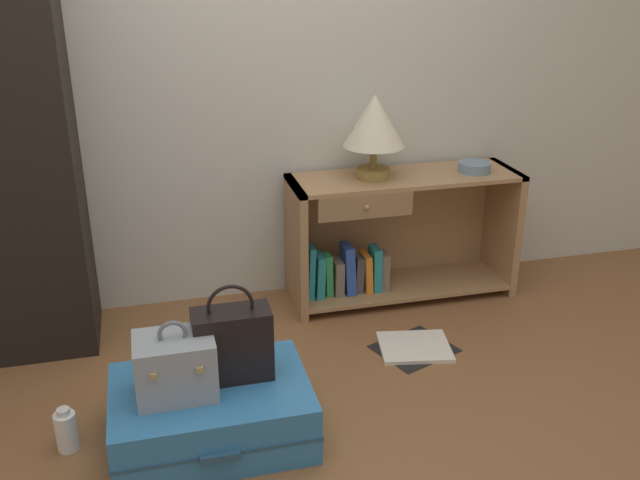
% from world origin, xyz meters
% --- Properties ---
extents(ground_plane, '(9.00, 9.00, 0.00)m').
position_xyz_m(ground_plane, '(0.00, 0.00, 0.00)').
color(ground_plane, brown).
extents(back_wall, '(6.40, 0.10, 2.60)m').
position_xyz_m(back_wall, '(0.00, 1.50, 1.30)').
color(back_wall, beige).
rests_on(back_wall, ground_plane).
extents(bookshelf, '(1.19, 0.39, 0.67)m').
position_xyz_m(bookshelf, '(0.70, 1.25, 0.33)').
color(bookshelf, '#A37A51').
rests_on(bookshelf, ground_plane).
extents(table_lamp, '(0.31, 0.31, 0.42)m').
position_xyz_m(table_lamp, '(0.58, 1.24, 0.95)').
color(table_lamp, olive).
rests_on(table_lamp, bookshelf).
extents(bowl, '(0.17, 0.17, 0.05)m').
position_xyz_m(bowl, '(1.12, 1.20, 0.70)').
color(bowl, slate).
rests_on(bowl, bookshelf).
extents(suitcase_large, '(0.75, 0.54, 0.23)m').
position_xyz_m(suitcase_large, '(-0.37, 0.26, 0.12)').
color(suitcase_large, teal).
rests_on(suitcase_large, ground_plane).
extents(train_case, '(0.29, 0.22, 0.30)m').
position_xyz_m(train_case, '(-0.49, 0.24, 0.35)').
color(train_case, '#8E99A3').
rests_on(train_case, suitcase_large).
extents(handbag, '(0.29, 0.14, 0.39)m').
position_xyz_m(handbag, '(-0.27, 0.30, 0.38)').
color(handbag, black).
rests_on(handbag, suitcase_large).
extents(bottle, '(0.08, 0.08, 0.18)m').
position_xyz_m(bottle, '(-0.90, 0.33, 0.08)').
color(bottle, white).
rests_on(bottle, ground_plane).
extents(open_book_on_floor, '(0.42, 0.40, 0.02)m').
position_xyz_m(open_book_on_floor, '(0.62, 0.67, 0.01)').
color(open_book_on_floor, white).
rests_on(open_book_on_floor, ground_plane).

